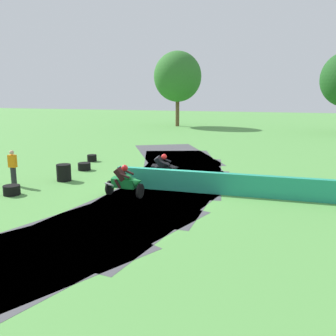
{
  "coord_description": "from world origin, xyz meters",
  "views": [
    {
      "loc": [
        4.43,
        -15.45,
        4.3
      ],
      "look_at": [
        -0.0,
        0.33,
        0.9
      ],
      "focal_mm": 40.77,
      "sensor_mm": 36.0,
      "label": 1
    }
  ],
  "objects_px": {
    "motorcycle_chase_black": "(164,168)",
    "track_marshal": "(13,168)",
    "tire_stack_mid_b": "(64,173)",
    "tire_stack_extra_a": "(92,158)",
    "motorcycle_lead_green": "(125,181)",
    "tire_stack_far": "(84,166)",
    "tire_stack_mid_a": "(12,190)"
  },
  "relations": [
    {
      "from": "motorcycle_chase_black",
      "to": "track_marshal",
      "type": "height_order",
      "value": "track_marshal"
    },
    {
      "from": "tire_stack_mid_b",
      "to": "motorcycle_chase_black",
      "type": "bearing_deg",
      "value": 13.96
    },
    {
      "from": "tire_stack_extra_a",
      "to": "track_marshal",
      "type": "distance_m",
      "value": 6.47
    },
    {
      "from": "motorcycle_lead_green",
      "to": "motorcycle_chase_black",
      "type": "relative_size",
      "value": 1.01
    },
    {
      "from": "motorcycle_lead_green",
      "to": "track_marshal",
      "type": "relative_size",
      "value": 1.04
    },
    {
      "from": "motorcycle_chase_black",
      "to": "track_marshal",
      "type": "bearing_deg",
      "value": -157.41
    },
    {
      "from": "motorcycle_lead_green",
      "to": "tire_stack_extra_a",
      "type": "relative_size",
      "value": 3.01
    },
    {
      "from": "tire_stack_mid_b",
      "to": "tire_stack_far",
      "type": "distance_m",
      "value": 2.5
    },
    {
      "from": "tire_stack_mid_a",
      "to": "tire_stack_mid_b",
      "type": "xyz_separation_m",
      "value": [
        0.79,
        2.78,
        0.2
      ]
    },
    {
      "from": "motorcycle_lead_green",
      "to": "tire_stack_extra_a",
      "type": "distance_m",
      "value": 8.35
    },
    {
      "from": "tire_stack_far",
      "to": "tire_stack_mid_a",
      "type": "bearing_deg",
      "value": -95.91
    },
    {
      "from": "motorcycle_chase_black",
      "to": "tire_stack_extra_a",
      "type": "bearing_deg",
      "value": 146.16
    },
    {
      "from": "motorcycle_chase_black",
      "to": "tire_stack_mid_a",
      "type": "bearing_deg",
      "value": -143.97
    },
    {
      "from": "motorcycle_lead_green",
      "to": "tire_stack_far",
      "type": "xyz_separation_m",
      "value": [
        -4.11,
        4.3,
        -0.45
      ]
    },
    {
      "from": "tire_stack_mid_b",
      "to": "track_marshal",
      "type": "height_order",
      "value": "track_marshal"
    },
    {
      "from": "motorcycle_chase_black",
      "to": "tire_stack_far",
      "type": "xyz_separation_m",
      "value": [
        -4.86,
        1.33,
        -0.44
      ]
    },
    {
      "from": "motorcycle_lead_green",
      "to": "tire_stack_mid_b",
      "type": "bearing_deg",
      "value": 154.82
    },
    {
      "from": "tire_stack_far",
      "to": "tire_stack_extra_a",
      "type": "bearing_deg",
      "value": 107.7
    },
    {
      "from": "tire_stack_mid_a",
      "to": "tire_stack_extra_a",
      "type": "height_order",
      "value": "same"
    },
    {
      "from": "tire_stack_mid_a",
      "to": "motorcycle_lead_green",
      "type": "bearing_deg",
      "value": 11.7
    },
    {
      "from": "motorcycle_lead_green",
      "to": "tire_stack_mid_a",
      "type": "bearing_deg",
      "value": -168.3
    },
    {
      "from": "motorcycle_chase_black",
      "to": "track_marshal",
      "type": "distance_m",
      "value": 6.82
    },
    {
      "from": "motorcycle_chase_black",
      "to": "tire_stack_extra_a",
      "type": "xyz_separation_m",
      "value": [
        -5.65,
        3.79,
        -0.44
      ]
    },
    {
      "from": "tire_stack_mid_a",
      "to": "tire_stack_mid_b",
      "type": "height_order",
      "value": "tire_stack_mid_b"
    },
    {
      "from": "tire_stack_mid_b",
      "to": "track_marshal",
      "type": "relative_size",
      "value": 0.49
    },
    {
      "from": "motorcycle_lead_green",
      "to": "track_marshal",
      "type": "bearing_deg",
      "value": 176.38
    },
    {
      "from": "motorcycle_lead_green",
      "to": "tire_stack_extra_a",
      "type": "bearing_deg",
      "value": 125.93
    },
    {
      "from": "tire_stack_mid_b",
      "to": "tire_stack_extra_a",
      "type": "height_order",
      "value": "tire_stack_mid_b"
    },
    {
      "from": "tire_stack_mid_b",
      "to": "track_marshal",
      "type": "distance_m",
      "value": 2.26
    },
    {
      "from": "motorcycle_chase_black",
      "to": "tire_stack_extra_a",
      "type": "height_order",
      "value": "motorcycle_chase_black"
    },
    {
      "from": "tire_stack_mid_a",
      "to": "track_marshal",
      "type": "bearing_deg",
      "value": 123.98
    },
    {
      "from": "tire_stack_mid_b",
      "to": "tire_stack_far",
      "type": "relative_size",
      "value": 1.18
    }
  ]
}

